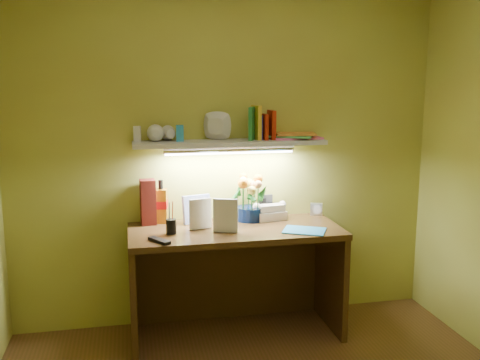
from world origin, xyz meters
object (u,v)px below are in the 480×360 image
object	(u,v)px
desk_clock	(316,209)
whisky_bottle	(161,201)
desk	(236,282)
flower_bouquet	(250,197)
telephone	(270,211)

from	to	relation	value
desk_clock	whisky_bottle	xyz separation A→B (m)	(-1.12, 0.02, 0.11)
desk	desk_clock	distance (m)	0.80
desk	flower_bouquet	distance (m)	0.59
flower_bouquet	whisky_bottle	world-z (taller)	flower_bouquet
telephone	desk_clock	world-z (taller)	telephone
telephone	desk	bearing A→B (deg)	-155.14
desk	desk_clock	world-z (taller)	desk_clock
whisky_bottle	desk	bearing A→B (deg)	-28.08
desk_clock	telephone	bearing A→B (deg)	-152.29
desk_clock	desk	bearing A→B (deg)	-139.65
flower_bouquet	whisky_bottle	bearing A→B (deg)	174.00
desk	whisky_bottle	size ratio (longest dim) A/B	4.69
desk_clock	whisky_bottle	world-z (taller)	whisky_bottle
telephone	flower_bouquet	bearing A→B (deg)	171.71
desk_clock	flower_bouquet	bearing A→B (deg)	-154.19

